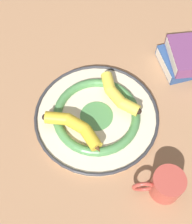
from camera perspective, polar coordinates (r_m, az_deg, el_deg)
The scene contains 5 objects.
ground_plane at distance 0.93m, azimuth 0.94°, elevation -0.67°, with size 2.80×2.80×0.00m, color #A87A56.
decorative_bowl at distance 0.91m, azimuth -0.00°, elevation -0.65°, with size 0.37×0.37×0.03m.
banana_a at distance 0.86m, azimuth -3.77°, elevation -2.81°, with size 0.10×0.19×0.03m.
banana_b at distance 0.91m, azimuth 3.83°, elevation 3.28°, with size 0.06×0.18×0.03m.
coffee_mug at distance 0.82m, azimuth 12.42°, elevation -13.02°, with size 0.12×0.09×0.08m.
Camera 1 is at (-0.28, -0.35, 0.82)m, focal length 50.00 mm.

